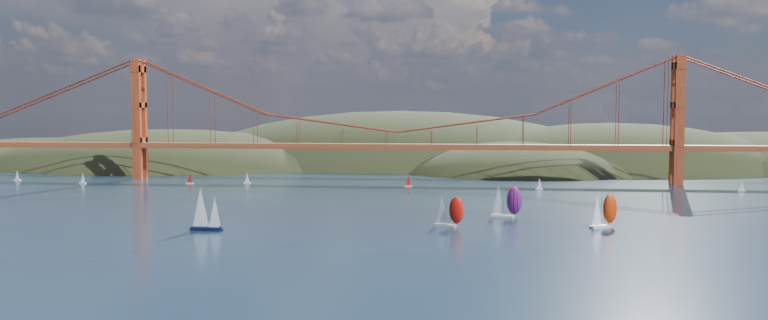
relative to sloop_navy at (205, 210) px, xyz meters
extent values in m
plane|color=black|center=(38.73, -39.73, -5.61)|extent=(1200.00, 1200.00, 0.00)
ellipsoid|color=black|center=(-101.27, 220.27, -16.81)|extent=(240.00, 140.00, 64.00)
ellipsoid|color=black|center=(28.73, 260.27, -22.41)|extent=(300.00, 180.00, 96.00)
ellipsoid|color=black|center=(148.73, 230.27, -18.91)|extent=(220.00, 140.00, 76.00)
ellipsoid|color=black|center=(98.73, 200.27, -14.01)|extent=(140.00, 110.00, 48.00)
ellipsoid|color=black|center=(238.73, 250.27, -16.11)|extent=(260.00, 160.00, 60.00)
ellipsoid|color=black|center=(-191.27, 250.27, -13.31)|extent=(200.00, 140.00, 44.00)
cube|color=brown|center=(38.73, 140.27, 10.39)|extent=(440.00, 7.00, 1.60)
cube|color=maroon|center=(38.73, 140.27, 9.19)|extent=(440.00, 7.00, 0.80)
cube|color=maroon|center=(-81.27, 140.27, 21.89)|extent=(4.00, 8.50, 55.00)
cube|color=maroon|center=(158.73, 140.27, 21.89)|extent=(4.00, 8.50, 55.00)
cube|color=black|center=(0.32, -0.01, -5.12)|extent=(8.17, 2.45, 0.97)
cylinder|color=#99999E|center=(0.72, -0.02, 1.23)|extent=(0.12, 0.12, 11.73)
cone|color=white|center=(-1.14, 0.03, 0.64)|extent=(4.65, 4.65, 10.32)
cone|color=white|center=(2.75, -0.06, -0.53)|extent=(3.32, 3.32, 8.21)
cube|color=silver|center=(63.49, 13.90, -5.25)|extent=(6.13, 3.67, 0.71)
cylinder|color=#99999E|center=(63.76, 13.79, -0.45)|extent=(0.09, 0.09, 8.89)
cone|color=white|center=(62.49, 14.28, -0.90)|extent=(4.28, 4.28, 7.82)
ellipsoid|color=red|center=(66.53, 12.73, -0.90)|extent=(4.81, 3.92, 7.47)
cube|color=white|center=(105.48, 15.82, -5.23)|extent=(6.23, 4.95, 0.76)
cylinder|color=#99999E|center=(105.75, 15.99, -0.12)|extent=(0.09, 0.09, 9.46)
cone|color=white|center=(104.54, 15.19, -0.59)|extent=(4.89, 4.89, 8.32)
ellipsoid|color=red|center=(108.38, 17.73, -0.59)|extent=(5.21, 4.75, 7.94)
cube|color=silver|center=(79.90, 32.90, -5.22)|extent=(6.69, 3.11, 0.77)
cylinder|color=#99999E|center=(80.22, 32.83, 0.01)|extent=(0.10, 0.10, 9.68)
cone|color=white|center=(78.77, 33.14, -0.48)|extent=(4.29, 4.29, 8.52)
ellipsoid|color=#C0050C|center=(83.37, 32.16, -0.48)|extent=(5.01, 3.72, 8.13)
cube|color=silver|center=(-132.53, 124.94, -5.36)|extent=(3.00, 1.00, 0.50)
cone|color=white|center=(-132.53, 124.94, -3.01)|extent=(2.00, 2.00, 4.20)
cube|color=silver|center=(-96.20, 115.35, -5.36)|extent=(3.00, 1.00, 0.50)
cone|color=white|center=(-96.20, 115.35, -3.01)|extent=(2.00, 2.00, 4.20)
cube|color=silver|center=(-49.53, 119.31, -5.36)|extent=(3.00, 1.00, 0.50)
cone|color=red|center=(-49.53, 119.31, -3.01)|extent=(2.00, 2.00, 4.20)
cube|color=silver|center=(-25.41, 123.62, -5.36)|extent=(3.00, 1.00, 0.50)
cone|color=white|center=(-25.41, 123.62, -3.01)|extent=(2.00, 2.00, 4.20)
cube|color=silver|center=(176.94, 115.06, -5.36)|extent=(3.00, 1.00, 0.50)
cone|color=white|center=(176.94, 115.06, -3.01)|extent=(2.00, 2.00, 4.20)
cube|color=silver|center=(98.35, 111.93, -5.36)|extent=(3.00, 1.00, 0.50)
cone|color=white|center=(98.35, 111.93, -3.01)|extent=(2.00, 2.00, 4.20)
cube|color=silver|center=(45.21, 118.31, -5.36)|extent=(3.00, 1.00, 0.50)
cone|color=red|center=(45.21, 118.31, -3.01)|extent=(2.00, 2.00, 4.20)
camera|label=1|loc=(69.09, -191.10, 26.79)|focal=35.00mm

